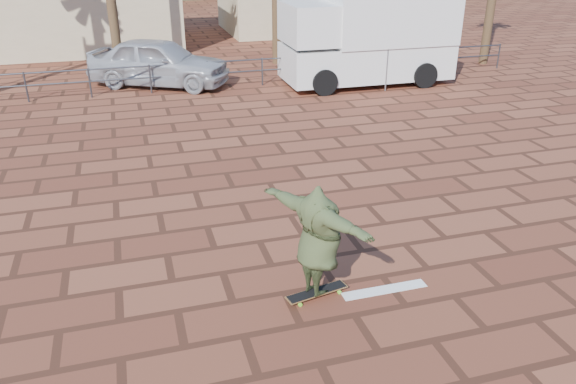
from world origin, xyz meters
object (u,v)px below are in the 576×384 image
(car_white, at_px, (347,55))
(longboard, at_px, (317,292))
(car_silver, at_px, (159,62))
(skateboarder, at_px, (318,241))
(campervan, at_px, (368,38))

(car_white, bearing_deg, longboard, 149.37)
(car_silver, bearing_deg, skateboarder, -146.82)
(longboard, distance_m, skateboarder, 0.92)
(skateboarder, xyz_separation_m, car_white, (6.11, 14.07, -0.30))
(skateboarder, distance_m, campervan, 13.78)
(longboard, height_order, skateboarder, skateboarder)
(campervan, distance_m, car_silver, 7.63)
(campervan, xyz_separation_m, car_white, (-0.06, 1.77, -0.96))
(longboard, height_order, car_silver, car_silver)
(car_white, bearing_deg, car_silver, 82.86)
(longboard, bearing_deg, skateboarder, 71.36)
(skateboarder, height_order, campervan, campervan)
(car_silver, height_order, car_white, car_silver)
(longboard, distance_m, campervan, 13.85)
(longboard, bearing_deg, car_silver, 83.38)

